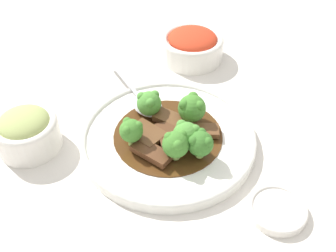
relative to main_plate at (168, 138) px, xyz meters
name	(u,v)px	position (x,y,z in m)	size (l,w,h in m)	color
ground_plane	(168,142)	(0.00, 0.00, -0.01)	(4.00, 4.00, 0.00)	silver
main_plate	(168,138)	(0.00, 0.00, 0.00)	(0.27, 0.27, 0.02)	white
beef_strip_0	(151,152)	(-0.02, -0.04, 0.01)	(0.06, 0.06, 0.01)	#56331E
beef_strip_1	(200,132)	(0.05, 0.00, 0.01)	(0.06, 0.03, 0.01)	brown
beef_strip_2	(173,121)	(0.01, 0.02, 0.01)	(0.07, 0.06, 0.01)	brown
beef_strip_3	(170,136)	(0.00, -0.01, 0.01)	(0.04, 0.05, 0.01)	#56331E
beef_strip_4	(146,134)	(-0.03, -0.01, 0.01)	(0.06, 0.06, 0.01)	brown
broccoli_floret_0	(186,135)	(0.02, -0.03, 0.03)	(0.04, 0.04, 0.04)	#8EB756
broccoli_floret_1	(176,144)	(0.01, -0.05, 0.04)	(0.04, 0.04, 0.04)	#8EB756
broccoli_floret_2	(192,108)	(0.04, 0.03, 0.03)	(0.04, 0.04, 0.05)	#8EB756
broccoli_floret_3	(131,130)	(-0.05, -0.02, 0.04)	(0.03, 0.03, 0.04)	#8EB756
broccoli_floret_4	(149,103)	(-0.03, 0.04, 0.03)	(0.04, 0.04, 0.04)	#8EB756
broccoli_floret_5	(200,143)	(0.04, -0.05, 0.03)	(0.04, 0.04, 0.04)	#7FA84C
serving_spoon	(143,100)	(-0.04, 0.07, 0.02)	(0.11, 0.19, 0.01)	#B7B7BC
side_bowl_kimchi	(192,45)	(0.05, 0.23, 0.02)	(0.12, 0.12, 0.06)	white
side_bowl_appetizer	(26,132)	(-0.21, 0.00, 0.02)	(0.09, 0.09, 0.06)	white
sauce_dish	(277,210)	(0.14, -0.13, 0.00)	(0.08, 0.08, 0.01)	white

